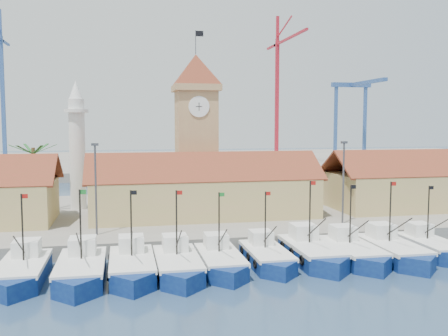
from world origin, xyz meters
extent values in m
plane|color=#1C304A|center=(0.00, 0.00, 0.00)|extent=(400.00, 400.00, 0.00)
cube|color=gray|center=(0.00, 24.00, 0.75)|extent=(140.00, 32.00, 1.50)
cube|color=gray|center=(0.00, 110.00, 1.00)|extent=(240.00, 80.00, 2.00)
cube|color=navy|center=(-17.29, 3.03, 0.49)|extent=(3.45, 7.81, 1.77)
cube|color=navy|center=(-17.29, -0.88, 0.49)|extent=(3.45, 3.45, 1.77)
cube|color=silver|center=(-17.29, 3.03, 1.38)|extent=(3.52, 8.02, 0.34)
cube|color=silver|center=(-17.29, 4.98, 2.17)|extent=(2.07, 2.17, 1.38)
cylinder|color=black|center=(-17.29, 3.52, 4.14)|extent=(0.14, 0.14, 5.52)
cube|color=#A5140F|center=(-17.04, 3.52, 6.70)|extent=(0.49, 0.02, 0.34)
cube|color=navy|center=(-12.78, 2.29, 0.52)|extent=(3.61, 8.17, 1.86)
cube|color=navy|center=(-12.78, -1.80, 0.52)|extent=(3.61, 3.61, 1.86)
cube|color=silver|center=(-12.78, 2.29, 1.44)|extent=(3.68, 8.39, 0.36)
cube|color=silver|center=(-12.78, 4.33, 2.27)|extent=(2.17, 2.27, 1.44)
cylinder|color=black|center=(-12.78, 2.80, 4.33)|extent=(0.14, 0.14, 5.77)
cube|color=#197226|center=(-12.52, 2.80, 7.01)|extent=(0.52, 0.02, 0.36)
cube|color=navy|center=(-8.80, 2.56, 0.50)|extent=(3.51, 7.94, 1.80)
cube|color=navy|center=(-8.80, -1.41, 0.50)|extent=(3.51, 3.51, 1.80)
cube|color=silver|center=(-8.80, 2.56, 1.40)|extent=(3.58, 8.16, 0.35)
cube|color=silver|center=(-8.80, 4.54, 2.20)|extent=(2.10, 2.20, 1.40)
cylinder|color=black|center=(-8.80, 3.06, 4.21)|extent=(0.14, 0.14, 5.61)
cube|color=black|center=(-8.55, 3.06, 6.82)|extent=(0.50, 0.02, 0.35)
cube|color=navy|center=(-5.10, 2.28, 0.50)|extent=(3.47, 7.85, 1.79)
cube|color=navy|center=(-5.10, -1.64, 0.50)|extent=(3.47, 3.47, 1.79)
cube|color=silver|center=(-5.10, 2.28, 1.39)|extent=(3.54, 8.07, 0.35)
cube|color=silver|center=(-5.10, 4.25, 2.18)|extent=(2.08, 2.18, 1.39)
cylinder|color=black|center=(-5.10, 2.78, 4.17)|extent=(0.14, 0.14, 5.55)
cube|color=#A5140F|center=(-4.85, 2.78, 6.74)|extent=(0.50, 0.02, 0.35)
cube|color=navy|center=(-1.41, 2.84, 0.47)|extent=(3.30, 7.46, 1.70)
cube|color=navy|center=(-1.41, -0.90, 0.47)|extent=(3.30, 3.30, 1.70)
cube|color=silver|center=(-1.41, 2.84, 1.32)|extent=(3.36, 7.67, 0.33)
cube|color=silver|center=(-1.41, 4.70, 2.07)|extent=(1.98, 2.07, 1.32)
cylinder|color=black|center=(-1.41, 3.31, 3.96)|extent=(0.13, 0.13, 5.28)
cube|color=#197226|center=(-1.17, 3.31, 6.41)|extent=(0.47, 0.02, 0.33)
cube|color=navy|center=(2.88, 3.47, 0.46)|extent=(3.23, 7.31, 1.66)
cube|color=navy|center=(2.88, -0.19, 0.46)|extent=(3.23, 3.23, 1.66)
cube|color=silver|center=(2.88, 3.47, 1.29)|extent=(3.30, 7.52, 0.32)
cube|color=silver|center=(2.88, 5.30, 2.03)|extent=(1.94, 2.03, 1.29)
cylinder|color=black|center=(2.88, 3.93, 3.88)|extent=(0.13, 0.13, 5.17)
cube|color=#A5140F|center=(3.11, 3.93, 6.28)|extent=(0.46, 0.02, 0.32)
cube|color=navy|center=(7.15, 3.70, 0.52)|extent=(3.64, 8.24, 1.87)
cube|color=navy|center=(7.15, -0.42, 0.52)|extent=(3.64, 3.64, 1.87)
cube|color=silver|center=(7.15, 3.70, 1.46)|extent=(3.71, 8.47, 0.36)
cube|color=silver|center=(7.15, 5.76, 2.29)|extent=(2.18, 2.29, 1.46)
cylinder|color=black|center=(7.15, 4.22, 4.37)|extent=(0.15, 0.15, 5.83)
cube|color=#A5140F|center=(7.41, 4.22, 7.07)|extent=(0.52, 0.02, 0.36)
cube|color=navy|center=(10.84, 3.15, 0.49)|extent=(3.45, 7.81, 1.77)
cube|color=navy|center=(10.84, -0.75, 0.49)|extent=(3.45, 3.45, 1.77)
cube|color=silver|center=(10.84, 3.15, 1.38)|extent=(3.52, 8.02, 0.35)
cube|color=silver|center=(10.84, 5.10, 2.17)|extent=(2.07, 2.17, 1.38)
cylinder|color=black|center=(10.84, 3.65, 4.14)|extent=(0.14, 0.14, 5.52)
cube|color=black|center=(11.09, 3.65, 6.70)|extent=(0.49, 0.02, 0.35)
cube|color=navy|center=(14.63, 2.84, 0.51)|extent=(3.57, 8.07, 1.83)
cube|color=navy|center=(14.63, -1.20, 0.51)|extent=(3.57, 3.57, 1.83)
cube|color=silver|center=(14.63, 2.84, 1.43)|extent=(3.64, 8.30, 0.36)
cube|color=silver|center=(14.63, 4.85, 2.24)|extent=(2.14, 2.24, 1.43)
cylinder|color=black|center=(14.63, 3.35, 4.28)|extent=(0.14, 0.14, 5.71)
cube|color=#A5140F|center=(14.89, 3.35, 6.93)|extent=(0.51, 0.02, 0.36)
cube|color=navy|center=(19.03, 3.59, 0.47)|extent=(3.27, 7.41, 1.68)
cube|color=silver|center=(19.03, 3.59, 1.31)|extent=(3.34, 7.61, 0.33)
cube|color=silver|center=(19.03, 5.45, 2.06)|extent=(1.96, 2.06, 1.31)
cylinder|color=black|center=(19.03, 4.06, 3.93)|extent=(0.13, 0.13, 5.24)
cube|color=black|center=(19.26, 4.06, 6.36)|extent=(0.47, 0.02, 0.33)
cube|color=tan|center=(0.00, 20.00, 3.75)|extent=(26.00, 10.00, 4.50)
cube|color=maroon|center=(0.00, 17.50, 7.50)|extent=(27.04, 5.13, 3.21)
cube|color=maroon|center=(0.00, 22.50, 7.50)|extent=(27.04, 5.13, 3.21)
cube|color=tan|center=(32.00, 20.00, 3.75)|extent=(30.00, 10.00, 4.50)
cube|color=maroon|center=(32.00, 22.50, 7.50)|extent=(31.20, 5.13, 3.21)
cube|color=tan|center=(0.00, 26.00, 9.00)|extent=(5.00, 5.00, 15.00)
cube|color=tan|center=(0.00, 26.00, 16.90)|extent=(5.80, 5.80, 0.80)
pyramid|color=maroon|center=(0.00, 26.00, 19.20)|extent=(5.80, 5.80, 4.00)
cylinder|color=white|center=(0.00, 23.45, 14.50)|extent=(2.60, 0.15, 2.60)
cube|color=black|center=(0.00, 23.37, 14.50)|extent=(0.08, 0.02, 1.00)
cube|color=black|center=(0.00, 23.37, 14.50)|extent=(0.80, 0.02, 0.08)
cylinder|color=#3F3F44|center=(0.00, 26.00, 22.70)|extent=(0.10, 0.10, 3.00)
cube|color=black|center=(0.50, 26.00, 23.80)|extent=(1.00, 0.03, 0.70)
cylinder|color=silver|center=(-15.00, 28.00, 8.50)|extent=(2.00, 2.00, 14.00)
cylinder|color=silver|center=(-15.00, 28.00, 14.00)|extent=(3.00, 3.00, 0.40)
cone|color=silver|center=(-15.00, 28.00, 16.60)|extent=(1.80, 1.80, 2.40)
cylinder|color=brown|center=(-20.00, 26.00, 5.50)|extent=(0.44, 0.44, 8.00)
cube|color=#1F5C24|center=(-18.60, 26.00, 9.30)|extent=(2.80, 0.35, 1.18)
cube|color=#1F5C24|center=(-19.30, 27.21, 9.30)|extent=(1.71, 2.60, 1.18)
cube|color=#1F5C24|center=(-20.70, 27.21, 9.30)|extent=(1.71, 2.60, 1.18)
cube|color=#1F5C24|center=(-21.40, 26.00, 9.30)|extent=(2.80, 0.35, 1.18)
cube|color=#1F5C24|center=(-20.70, 24.79, 9.30)|extent=(1.71, 2.60, 1.18)
cube|color=#1F5C24|center=(-19.30, 24.79, 9.30)|extent=(1.71, 2.60, 1.18)
cylinder|color=#3F3F44|center=(-12.00, 12.00, 6.00)|extent=(0.20, 0.20, 9.00)
cube|color=#3F3F44|center=(-12.00, 12.00, 10.40)|extent=(0.70, 0.25, 0.25)
cylinder|color=#3F3F44|center=(14.00, 12.00, 6.00)|extent=(0.20, 0.20, 9.00)
cube|color=#3F3F44|center=(14.00, 12.00, 10.40)|extent=(0.70, 0.25, 0.25)
cube|color=#305392|center=(-40.88, 108.00, 18.96)|extent=(1.00, 1.00, 33.92)
cube|color=#305392|center=(-40.88, 113.00, 34.92)|extent=(0.60, 10.00, 0.60)
cube|color=#305392|center=(-40.88, 108.00, 39.42)|extent=(0.80, 0.80, 7.00)
cube|color=#B01B29|center=(35.94, 105.00, 19.32)|extent=(1.00, 1.00, 34.64)
cube|color=#B01B29|center=(35.94, 94.28, 35.64)|extent=(0.60, 26.80, 0.60)
cube|color=#B01B29|center=(35.94, 110.00, 35.64)|extent=(0.60, 10.00, 0.60)
cube|color=#B01B29|center=(35.94, 105.00, 40.14)|extent=(0.80, 0.80, 7.00)
cube|color=#305392|center=(57.00, 110.00, 13.00)|extent=(0.90, 0.90, 22.00)
cube|color=#305392|center=(67.00, 110.00, 13.00)|extent=(0.90, 0.90, 22.00)
cube|color=#305392|center=(62.00, 110.00, 24.50)|extent=(13.00, 1.40, 1.40)
cube|color=#305392|center=(62.00, 100.00, 24.50)|extent=(1.40, 22.00, 1.00)
camera|label=1|loc=(-9.44, -37.88, 12.46)|focal=40.00mm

